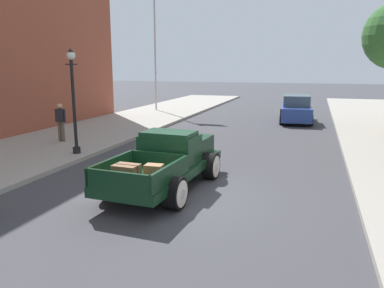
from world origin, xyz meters
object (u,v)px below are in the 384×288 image
car_background_blue (296,110)px  pedestrian_sidewalk_left (61,120)px  street_lamp_near (73,94)px  flagpole (158,32)px  hotrod_truck_dark_green (168,160)px

car_background_blue → pedestrian_sidewalk_left: pedestrian_sidewalk_left is taller
pedestrian_sidewalk_left → street_lamp_near: street_lamp_near is taller
car_background_blue → street_lamp_near: 14.12m
pedestrian_sidewalk_left → street_lamp_near: (1.99, -1.79, 1.30)m
pedestrian_sidewalk_left → flagpole: bearing=93.0°
flagpole → street_lamp_near: bearing=-79.5°
street_lamp_near → flagpole: 14.91m
car_background_blue → street_lamp_near: street_lamp_near is taller
car_background_blue → pedestrian_sidewalk_left: 13.80m
pedestrian_sidewalk_left → flagpole: size_ratio=0.18×
hotrod_truck_dark_green → pedestrian_sidewalk_left: 7.70m
car_background_blue → street_lamp_near: bearing=-121.7°
hotrod_truck_dark_green → pedestrian_sidewalk_left: bearing=148.6°
street_lamp_near → flagpole: size_ratio=0.42×
car_background_blue → flagpole: size_ratio=0.48×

